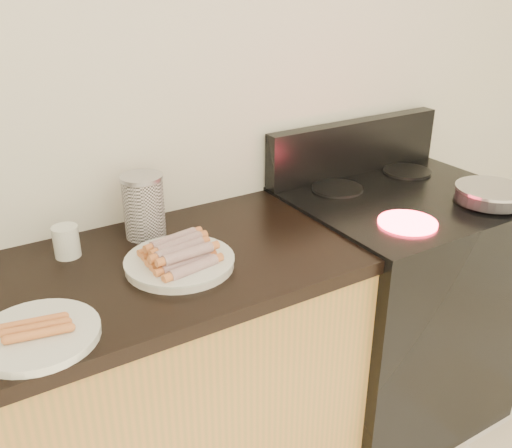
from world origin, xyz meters
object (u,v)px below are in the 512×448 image
main_plate (180,263)px  stove (394,307)px  side_plate (38,335)px  canister (144,206)px  mug (66,241)px  frying_pan (492,194)px

main_plate → stove: bearing=2.0°
main_plate → side_plate: bearing=-161.4°
canister → stove: bearing=-12.7°
side_plate → canister: bearing=42.7°
stove → canister: canister is taller
canister → mug: 0.24m
stove → frying_pan: bearing=-47.9°
mug → canister: bearing=2.2°
frying_pan → main_plate: size_ratio=1.40×
stove → side_plate: bearing=-172.6°
stove → main_plate: size_ratio=3.14×
main_plate → canister: size_ratio=1.53×
frying_pan → main_plate: (-1.05, 0.17, -0.04)m
stove → mug: size_ratio=10.26×
frying_pan → stove: bearing=138.1°
mug → side_plate: bearing=-114.3°
main_plate → side_plate: 0.42m
stove → main_plate: bearing=-178.0°
canister → mug: (-0.23, -0.01, -0.05)m
canister → side_plate: bearing=-137.3°
mug → stove: bearing=-9.6°
main_plate → canister: 0.24m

